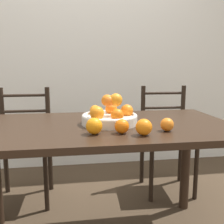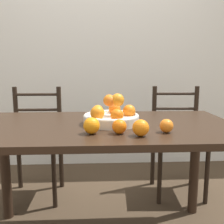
# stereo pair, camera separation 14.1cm
# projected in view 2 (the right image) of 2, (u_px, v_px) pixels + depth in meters

# --- Properties ---
(wall_back) EXTENTS (8.00, 0.06, 2.60)m
(wall_back) POSITION_uv_depth(u_px,v_px,m) (100.00, 48.00, 2.83)
(wall_back) COLOR silver
(wall_back) RESTS_ON ground_plane
(dining_table) EXTENTS (1.55, 0.84, 0.78)m
(dining_table) POSITION_uv_depth(u_px,v_px,m) (102.00, 142.00, 1.54)
(dining_table) COLOR black
(dining_table) RESTS_ON ground_plane
(fruit_bowl) EXTENTS (0.32, 0.32, 0.18)m
(fruit_bowl) POSITION_uv_depth(u_px,v_px,m) (111.00, 116.00, 1.52)
(fruit_bowl) COLOR silver
(fruit_bowl) RESTS_ON dining_table
(orange_loose_0) EXTENTS (0.07, 0.07, 0.07)m
(orange_loose_0) POSITION_uv_depth(u_px,v_px,m) (119.00, 127.00, 1.30)
(orange_loose_0) COLOR orange
(orange_loose_0) RESTS_ON dining_table
(orange_loose_1) EXTENTS (0.07, 0.07, 0.07)m
(orange_loose_1) POSITION_uv_depth(u_px,v_px,m) (166.00, 126.00, 1.32)
(orange_loose_1) COLOR orange
(orange_loose_1) RESTS_ON dining_table
(orange_loose_2) EXTENTS (0.08, 0.08, 0.08)m
(orange_loose_2) POSITION_uv_depth(u_px,v_px,m) (92.00, 126.00, 1.30)
(orange_loose_2) COLOR orange
(orange_loose_2) RESTS_ON dining_table
(orange_loose_3) EXTENTS (0.08, 0.08, 0.08)m
(orange_loose_3) POSITION_uv_depth(u_px,v_px,m) (141.00, 128.00, 1.25)
(orange_loose_3) COLOR orange
(orange_loose_3) RESTS_ON dining_table
(chair_left) EXTENTS (0.42, 0.40, 0.93)m
(chair_left) POSITION_uv_depth(u_px,v_px,m) (35.00, 144.00, 2.22)
(chair_left) COLOR black
(chair_left) RESTS_ON ground_plane
(chair_right) EXTENTS (0.44, 0.42, 0.93)m
(chair_right) POSITION_uv_depth(u_px,v_px,m) (178.00, 142.00, 2.29)
(chair_right) COLOR black
(chair_right) RESTS_ON ground_plane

